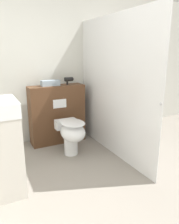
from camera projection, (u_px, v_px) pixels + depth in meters
name	position (u px, v px, depth m)	size (l,w,h in m)	color
ground_plane	(131.00, 198.00, 2.31)	(12.00, 12.00, 0.00)	gray
wall_back	(60.00, 67.00, 3.76)	(8.00, 0.06, 2.50)	silver
partition_panel	(57.00, 114.00, 3.67)	(0.91, 0.30, 0.97)	#51331E
shower_glass	(113.00, 88.00, 3.14)	(0.04, 1.96, 2.00)	silver
toilet	(72.00, 133.00, 3.20)	(0.34, 0.58, 0.53)	white
hair_drier	(69.00, 79.00, 3.62)	(0.17, 0.07, 0.12)	black
folded_towel	(50.00, 83.00, 3.49)	(0.29, 0.13, 0.09)	#8C9EAD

